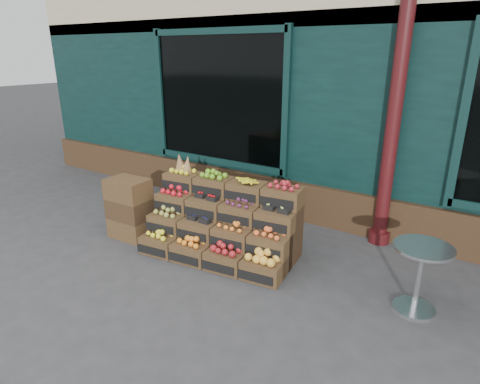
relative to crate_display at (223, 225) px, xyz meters
The scene contains 6 objects.
ground 0.85m from the crate_display, 56.33° to the right, with size 60.00×60.00×0.00m, color #363638.
shop_facade 4.93m from the crate_display, 84.56° to the left, with size 12.00×6.24×4.80m.
crate_display is the anchor object (origin of this frame).
spare_crates 1.39m from the crate_display, 165.51° to the right, with size 0.58×0.42×0.85m.
bistro_table 2.36m from the crate_display, ahead, with size 0.57×0.57×0.71m.
shopkeeper 2.75m from the crate_display, 124.89° to the left, with size 0.72×0.47×1.96m, color #1E6B2B.
Camera 1 is at (2.36, -3.17, 2.48)m, focal length 30.00 mm.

